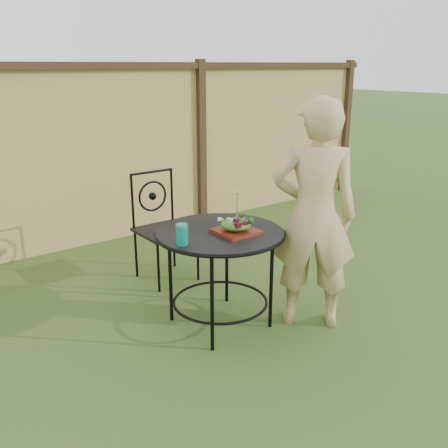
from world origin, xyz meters
The scene contains 9 objects.
ground centered at (0.00, 0.00, 0.00)m, with size 60.00×60.00×0.00m, color #224516.
fence centered at (0.00, 2.19, 0.95)m, with size 8.00×0.12×1.90m.
patio_table centered at (-0.06, -0.04, 0.59)m, with size 0.92×0.92×0.72m.
patio_chair centered at (0.05, 0.96, 0.50)m, with size 0.46×0.46×0.95m.
diner centered at (0.48, -0.42, 0.83)m, with size 0.60×0.40×1.65m, color tan.
salad_plate centered at (0.00, -0.14, 0.74)m, with size 0.27×0.27×0.02m, color #421009.
salad centered at (0.00, -0.14, 0.79)m, with size 0.21×0.21×0.08m, color #235614.
fork centered at (0.01, -0.14, 0.92)m, with size 0.01×0.01×0.18m, color silver.
drinking_glass centered at (-0.42, -0.11, 0.79)m, with size 0.08×0.08×0.14m, color #0A7F72.
Camera 1 is at (-2.04, -2.70, 1.84)m, focal length 40.00 mm.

